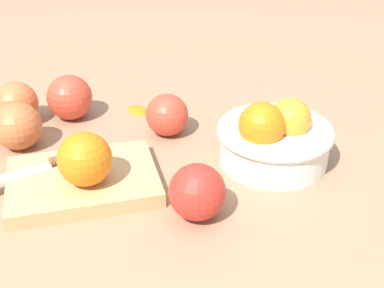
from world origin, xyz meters
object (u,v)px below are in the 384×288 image
orange_on_board (85,159)px  knife (43,166)px  apple_front_right_3 (16,103)px  apple_front_right_2 (70,97)px  apple_back_center (197,192)px  bowl (274,137)px  apple_front_right (17,126)px  cutting_board (83,181)px  apple_front_left (167,115)px

orange_on_board → knife: size_ratio=0.51×
knife → apple_front_right_3: bearing=-79.0°
knife → apple_front_right_2: size_ratio=1.83×
apple_back_center → apple_front_right_3: bearing=-55.9°
apple_back_center → apple_front_right_3: 0.43m
apple_front_right_2 → knife: bearing=75.4°
bowl → orange_on_board: bearing=3.6°
orange_on_board → apple_back_center: orange_on_board is taller
apple_front_right → apple_front_right_3: 0.10m
apple_front_right → apple_front_right_3: size_ratio=1.02×
cutting_board → apple_back_center: bearing=142.8°
apple_front_right_2 → apple_front_right_3: bearing=-2.8°
orange_on_board → apple_front_right: (0.10, -0.17, -0.02)m
apple_back_center → apple_front_right: 0.35m
apple_front_right_3 → apple_front_right: bearing=92.4°
bowl → apple_front_right: bearing=-21.5°
cutting_board → apple_back_center: (-0.15, 0.11, 0.03)m
orange_on_board → apple_back_center: (-0.14, 0.09, -0.02)m
apple_front_right_2 → apple_front_left: (-0.16, 0.11, -0.00)m
bowl → orange_on_board: 0.30m
cutting_board → apple_front_right_2: size_ratio=2.60×
apple_back_center → apple_front_right_2: bearing=-67.5°
bowl → cutting_board: size_ratio=0.85×
knife → cutting_board: bearing=148.6°
apple_front_right → apple_front_right_2: apple_front_right_2 is taller
apple_front_right_2 → apple_front_right_3: (0.10, -0.00, -0.00)m
cutting_board → apple_front_right_2: bearing=-89.9°
orange_on_board → apple_front_right_3: (0.10, -0.27, -0.02)m
apple_front_right_2 → orange_on_board: bearing=91.4°
knife → apple_back_center: 0.25m
bowl → knife: size_ratio=1.21×
apple_back_center → apple_front_left: size_ratio=1.06×
apple_front_right → apple_front_left: size_ratio=1.08×
apple_back_center → knife: bearing=-35.7°
bowl → apple_front_left: 0.20m
orange_on_board → apple_front_left: orange_on_board is taller
orange_on_board → apple_front_right_3: bearing=-69.2°
knife → apple_front_left: bearing=-155.4°
apple_front_left → apple_back_center: bearing=86.7°
apple_back_center → apple_front_right_3: same height
apple_front_right_3 → apple_front_left: 0.28m
bowl → apple_front_right: (0.40, -0.16, -0.00)m
apple_front_right_3 → bowl: bearing=147.9°
cutting_board → apple_front_right: (0.09, -0.15, 0.03)m
orange_on_board → apple_back_center: size_ratio=0.99×
orange_on_board → apple_front_right_2: size_ratio=0.93×
knife → apple_front_right: apple_front_right is taller
apple_back_center → apple_front_right: size_ratio=0.98×
cutting_board → apple_front_right_2: 0.24m
cutting_board → apple_front_right_3: size_ratio=2.75×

